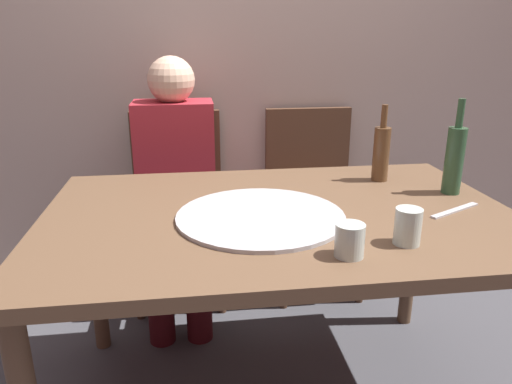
{
  "coord_description": "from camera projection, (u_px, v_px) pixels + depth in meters",
  "views": [
    {
      "loc": [
        -0.26,
        -1.39,
        1.26
      ],
      "look_at": [
        -0.07,
        0.05,
        0.78
      ],
      "focal_mm": 33.7,
      "sensor_mm": 36.0,
      "label": 1
    }
  ],
  "objects": [
    {
      "name": "back_wall",
      "position": [
        241.0,
        25.0,
        2.36
      ],
      "size": [
        6.0,
        0.1,
        2.6
      ],
      "primitive_type": "cube",
      "color": "gray",
      "rests_on": "ground_plane"
    },
    {
      "name": "dining_table",
      "position": [
        279.0,
        233.0,
        1.53
      ],
      "size": [
        1.46,
        0.96,
        0.73
      ],
      "color": "brown",
      "rests_on": "ground_plane"
    },
    {
      "name": "tumbler_near",
      "position": [
        350.0,
        240.0,
        1.19
      ],
      "size": [
        0.07,
        0.07,
        0.09
      ],
      "primitive_type": "cylinder",
      "color": "#B7C6BC",
      "rests_on": "dining_table"
    },
    {
      "name": "wine_bottle",
      "position": [
        381.0,
        152.0,
        1.78
      ],
      "size": [
        0.06,
        0.06,
        0.28
      ],
      "color": "brown",
      "rests_on": "dining_table"
    },
    {
      "name": "chair_left",
      "position": [
        178.0,
        193.0,
        2.36
      ],
      "size": [
        0.44,
        0.44,
        0.9
      ],
      "rotation": [
        0.0,
        0.0,
        3.14
      ],
      "color": "#472D1E",
      "rests_on": "ground_plane"
    },
    {
      "name": "table_knife",
      "position": [
        455.0,
        210.0,
        1.5
      ],
      "size": [
        0.21,
        0.12,
        0.01
      ],
      "primitive_type": "cube",
      "rotation": [
        0.0,
        0.0,
        3.61
      ],
      "color": "#B7B7BC",
      "rests_on": "dining_table"
    },
    {
      "name": "guest_in_sweater",
      "position": [
        176.0,
        177.0,
        2.17
      ],
      "size": [
        0.36,
        0.56,
        1.17
      ],
      "rotation": [
        0.0,
        0.0,
        3.14
      ],
      "color": "maroon",
      "rests_on": "ground_plane"
    },
    {
      "name": "tumbler_far",
      "position": [
        408.0,
        226.0,
        1.26
      ],
      "size": [
        0.07,
        0.07,
        0.1
      ],
      "primitive_type": "cylinder",
      "color": "#B7C6BC",
      "rests_on": "dining_table"
    },
    {
      "name": "chair_right",
      "position": [
        312.0,
        188.0,
        2.44
      ],
      "size": [
        0.44,
        0.44,
        0.9
      ],
      "rotation": [
        0.0,
        0.0,
        3.14
      ],
      "color": "#472D1E",
      "rests_on": "ground_plane"
    },
    {
      "name": "pizza_tray",
      "position": [
        260.0,
        216.0,
        1.44
      ],
      "size": [
        0.51,
        0.51,
        0.01
      ],
      "primitive_type": "cylinder",
      "color": "#ADADB2",
      "rests_on": "dining_table"
    },
    {
      "name": "beer_bottle",
      "position": [
        454.0,
        158.0,
        1.63
      ],
      "size": [
        0.06,
        0.06,
        0.33
      ],
      "color": "#2D5133",
      "rests_on": "dining_table"
    }
  ]
}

